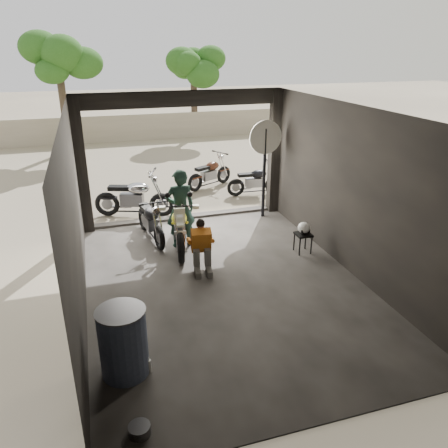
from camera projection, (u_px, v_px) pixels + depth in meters
ground at (225, 284)px, 8.23m from camera, size 80.00×80.00×0.00m
garage at (216, 211)px, 8.22m from camera, size 7.00×7.13×3.20m
boundary_wall at (136, 127)px, 20.37m from camera, size 18.00×0.30×1.20m
tree_left at (56, 50)px, 16.94m from camera, size 2.20×2.20×5.60m
tree_right at (193, 59)px, 20.00m from camera, size 2.20×2.20×5.00m
main_bike at (179, 223)px, 9.43m from camera, size 1.04×1.92×1.22m
left_bike at (150, 218)px, 9.92m from camera, size 0.88×1.65×1.06m
outside_bike_a at (134, 194)px, 11.24m from camera, size 1.95×1.30×1.22m
outside_bike_b at (210, 171)px, 13.61m from camera, size 1.68×1.31×1.06m
outside_bike_c at (255, 179)px, 12.93m from camera, size 1.51×0.69×1.00m
rider at (180, 209)px, 9.44m from camera, size 0.65×0.43×1.77m
mechanic at (202, 248)px, 8.49m from camera, size 0.61×0.77×1.02m
stool at (303, 237)px, 9.32m from camera, size 0.33×0.33×0.46m
helmet at (304, 228)px, 9.26m from camera, size 0.35×0.36×0.25m
oil_drum at (123, 343)px, 5.81m from camera, size 0.84×0.84×1.00m
sign_post at (265, 153)px, 10.78m from camera, size 0.84×0.08×2.51m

